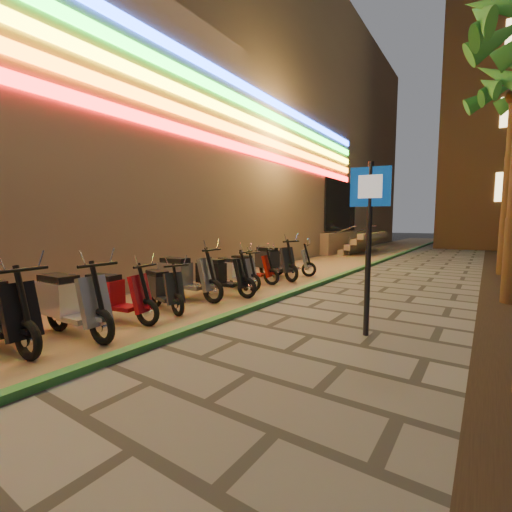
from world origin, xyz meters
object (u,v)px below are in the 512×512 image
Objects in this scene: scooter_12 at (287,262)px; scooter_10 at (249,268)px; scooter_7 at (184,276)px; scooter_11 at (273,261)px; scooter_4 at (69,302)px; scooter_9 at (234,271)px; scooter_5 at (114,296)px; scooter_6 at (162,288)px; scooter_8 at (219,275)px; pedestrian_sign at (369,225)px.

scooter_10 is at bearing -114.46° from scooter_12.
scooter_7 is 1.18× the size of scooter_10.
scooter_11 reaches higher than scooter_12.
scooter_4 is 1.17× the size of scooter_9.
scooter_7 is 3.74m from scooter_11.
scooter_12 is (-0.11, 7.38, -0.06)m from scooter_4.
scooter_10 is at bearing -78.49° from scooter_11.
scooter_5 is 1.08m from scooter_6.
scooter_11 is (-0.12, 5.74, 0.08)m from scooter_5.
scooter_8 is at bearing -89.49° from scooter_10.
scooter_5 is at bearing -98.05° from scooter_8.
scooter_8 is (-3.94, 1.02, -1.28)m from pedestrian_sign.
scooter_9 is at bearing 82.13° from scooter_7.
scooter_11 is at bearing 126.85° from pedestrian_sign.
scooter_4 reaches higher than scooter_6.
scooter_10 is 1.15m from scooter_11.
scooter_7 is (-0.31, 0.93, 0.10)m from scooter_6.
pedestrian_sign is 1.88× the size of scooter_6.
scooter_12 is at bearing 88.32° from scooter_4.
scooter_8 is 1.80m from scooter_10.
scooter_4 is 1.22× the size of scooter_6.
scooter_12 is (-0.05, 5.43, 0.04)m from scooter_6.
scooter_9 is (-0.27, 0.94, -0.04)m from scooter_8.
scooter_12 is at bearing 72.68° from scooter_10.
scooter_7 reaches higher than scooter_5.
scooter_10 is 0.84× the size of scooter_11.
scooter_8 is at bearing 155.69° from pedestrian_sign.
scooter_11 is at bearing 107.72° from scooter_6.
scooter_4 is 1.95m from scooter_6.
scooter_10 is (-0.33, 5.47, -0.08)m from scooter_4.
scooter_6 is 3.53m from scooter_10.
pedestrian_sign is at bearing -18.08° from scooter_9.
scooter_5 is at bearing -107.66° from scooter_12.
scooter_8 reaches higher than scooter_6.
scooter_5 is 5.75m from scooter_11.
scooter_5 is at bearing 93.33° from scooter_4.
scooter_7 is at bearing 94.80° from scooter_4.
scooter_7 is at bearing 167.65° from pedestrian_sign.
scooter_7 is at bearing -101.56° from scooter_10.
scooter_9 is 1.00× the size of scooter_10.
pedestrian_sign reaches higher than scooter_6.
pedestrian_sign reaches higher than scooter_5.
scooter_12 is (0.14, 2.74, 0.02)m from scooter_9.
scooter_4 is 3.70m from scooter_8.
scooter_6 is 1.76m from scooter_8.
scooter_5 is 0.89× the size of scooter_7.
scooter_8 is at bearing 87.17° from scooter_4.
scooter_6 is 0.88× the size of scooter_8.
scooter_7 reaches higher than scooter_8.
scooter_5 reaches higher than scooter_9.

